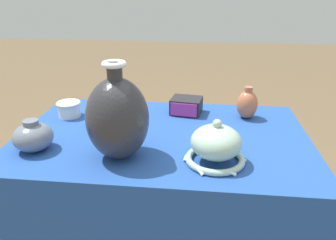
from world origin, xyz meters
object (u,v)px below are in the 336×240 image
object	(u,v)px
vase_dome_bell	(216,146)
mosaic_tile_box	(186,106)
vase_tall_bulbous	(117,118)
jar_round_terracotta	(247,104)
bowl_shallow_cobalt	(112,120)
cup_wide_ivory	(69,108)
jar_round_slate	(33,137)

from	to	relation	value
vase_dome_bell	mosaic_tile_box	size ratio (longest dim) A/B	1.41
mosaic_tile_box	vase_tall_bulbous	bearing A→B (deg)	-106.36
jar_round_terracotta	bowl_shallow_cobalt	distance (m)	0.58
cup_wide_ivory	bowl_shallow_cobalt	xyz separation A→B (m)	(0.22, -0.09, -0.01)
mosaic_tile_box	jar_round_slate	size ratio (longest dim) A/B	1.07
mosaic_tile_box	bowl_shallow_cobalt	size ratio (longest dim) A/B	0.87
jar_round_terracotta	mosaic_tile_box	bearing A→B (deg)	173.63
vase_tall_bulbous	vase_dome_bell	distance (m)	0.33
cup_wide_ivory	jar_round_slate	distance (m)	0.32
vase_dome_bell	cup_wide_ivory	distance (m)	0.72
vase_tall_bulbous	mosaic_tile_box	distance (m)	0.49
jar_round_terracotta	bowl_shallow_cobalt	xyz separation A→B (m)	(-0.56, -0.15, -0.04)
vase_dome_bell	jar_round_terracotta	world-z (taller)	vase_dome_bell
vase_tall_bulbous	bowl_shallow_cobalt	distance (m)	0.29
vase_tall_bulbous	jar_round_terracotta	distance (m)	0.62
jar_round_terracotta	jar_round_slate	xyz separation A→B (m)	(-0.78, -0.39, -0.01)
vase_dome_bell	mosaic_tile_box	world-z (taller)	vase_dome_bell
vase_dome_bell	jar_round_terracotta	size ratio (longest dim) A/B	1.48
cup_wide_ivory	vase_dome_bell	bearing A→B (deg)	-28.02
jar_round_slate	bowl_shallow_cobalt	size ratio (longest dim) A/B	0.82
vase_tall_bulbous	mosaic_tile_box	xyz separation A→B (m)	(0.20, 0.43, -0.11)
jar_round_terracotta	jar_round_slate	bearing A→B (deg)	-153.49
mosaic_tile_box	cup_wide_ivory	world-z (taller)	mosaic_tile_box
jar_round_terracotta	jar_round_slate	world-z (taller)	jar_round_terracotta
mosaic_tile_box	bowl_shallow_cobalt	distance (m)	0.35
vase_tall_bulbous	jar_round_slate	xyz separation A→B (m)	(-0.31, 0.01, -0.09)
vase_tall_bulbous	bowl_shallow_cobalt	xyz separation A→B (m)	(-0.09, 0.25, -0.11)
jar_round_terracotta	jar_round_slate	distance (m)	0.87
jar_round_terracotta	jar_round_slate	size ratio (longest dim) A/B	1.02
mosaic_tile_box	jar_round_terracotta	bearing A→B (deg)	2.27
vase_dome_bell	mosaic_tile_box	distance (m)	0.45
bowl_shallow_cobalt	jar_round_terracotta	bearing A→B (deg)	15.46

